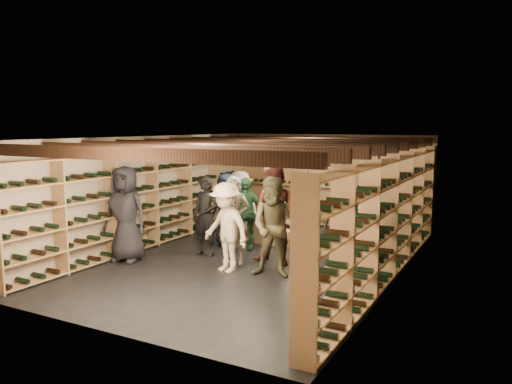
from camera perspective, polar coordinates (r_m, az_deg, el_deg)
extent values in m
plane|color=black|center=(9.97, 0.00, -7.69)|extent=(8.00, 8.00, 0.00)
cube|color=tan|center=(13.36, 8.09, 1.39)|extent=(5.50, 0.02, 2.40)
cube|color=tan|center=(6.53, -16.81, -5.40)|extent=(5.50, 0.02, 2.40)
cube|color=tan|center=(11.27, -12.45, 0.13)|extent=(0.02, 8.00, 2.40)
cube|color=tan|center=(8.79, 16.04, -2.06)|extent=(0.02, 8.00, 2.40)
cube|color=beige|center=(9.62, 0.00, 6.23)|extent=(5.50, 8.00, 0.01)
cube|color=black|center=(6.74, -14.16, 4.21)|extent=(5.40, 0.12, 0.18)
cube|color=black|center=(7.41, -9.61, 4.63)|extent=(5.40, 0.12, 0.18)
cube|color=black|center=(8.12, -5.83, 4.95)|extent=(5.40, 0.12, 0.18)
cube|color=black|center=(8.86, -2.67, 5.20)|extent=(5.40, 0.12, 0.18)
cube|color=black|center=(9.62, 0.00, 5.40)|extent=(5.40, 0.12, 0.18)
cube|color=black|center=(10.40, 2.27, 5.56)|extent=(5.40, 0.12, 0.18)
cube|color=black|center=(11.20, 4.23, 5.69)|extent=(5.40, 0.12, 0.18)
cube|color=black|center=(12.00, 5.93, 5.80)|extent=(5.40, 0.12, 0.18)
cube|color=black|center=(12.82, 7.41, 5.89)|extent=(5.40, 0.12, 0.18)
cube|color=#AB8553|center=(11.17, -11.72, -0.56)|extent=(0.32, 7.50, 2.15)
cube|color=#AB8553|center=(8.85, 14.87, -2.78)|extent=(0.32, 7.50, 2.15)
cube|color=#AB8553|center=(13.21, 7.82, 0.78)|extent=(4.70, 0.30, 2.15)
cube|color=tan|center=(11.27, 1.13, -5.45)|extent=(0.50, 0.33, 0.17)
cube|color=tan|center=(11.23, 1.13, -4.61)|extent=(0.50, 0.33, 0.17)
cube|color=tan|center=(11.19, 1.14, -3.76)|extent=(0.50, 0.33, 0.17)
cube|color=tan|center=(11.16, 1.14, -2.90)|extent=(0.50, 0.33, 0.17)
cube|color=tan|center=(11.12, 2.73, -5.64)|extent=(0.56, 0.43, 0.17)
cube|color=tan|center=(11.08, 2.74, -4.78)|extent=(0.56, 0.43, 0.17)
cube|color=tan|center=(11.25, 11.22, -5.62)|extent=(0.53, 0.38, 0.17)
imported|color=black|center=(9.98, -14.69, -2.44)|extent=(0.99, 0.72, 1.87)
imported|color=black|center=(10.16, -5.78, -2.77)|extent=(0.60, 0.40, 1.61)
imported|color=brown|center=(8.69, 2.18, -4.05)|extent=(0.98, 0.84, 1.75)
imported|color=beige|center=(9.01, -3.42, -4.06)|extent=(1.17, 0.87, 1.62)
imported|color=#1F6E70|center=(7.89, 9.56, -5.11)|extent=(1.08, 0.48, 1.82)
imported|color=#1C2641|center=(10.97, -3.37, -2.00)|extent=(0.85, 0.62, 1.60)
imported|color=gray|center=(9.53, -2.55, -3.22)|extent=(0.71, 0.58, 1.69)
imported|color=#4C201A|center=(9.44, 2.27, -2.65)|extent=(0.98, 0.79, 1.90)
imported|color=#B2A9A2|center=(11.43, -1.87, -1.60)|extent=(1.11, 0.74, 1.60)
imported|color=#265534|center=(10.61, -1.22, -2.47)|extent=(0.98, 0.62, 1.55)
imported|color=#323337|center=(10.02, 9.89, -3.15)|extent=(0.80, 0.55, 1.56)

